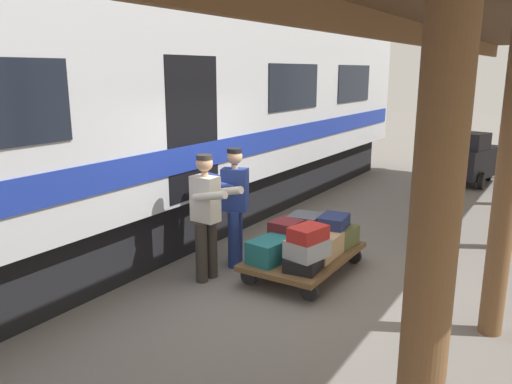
# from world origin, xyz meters

# --- Properties ---
(ground_plane) EXTENTS (60.00, 60.00, 0.00)m
(ground_plane) POSITION_xyz_m (0.00, 0.00, 0.00)
(ground_plane) COLOR slate
(train_car) EXTENTS (3.02, 17.04, 4.00)m
(train_car) POSITION_xyz_m (3.35, -0.00, 2.06)
(train_car) COLOR #B7BABF
(train_car) RESTS_ON ground_plane
(luggage_cart) EXTENTS (1.11, 1.82, 0.30)m
(luggage_cart) POSITION_xyz_m (0.25, -0.37, 0.25)
(luggage_cart) COLOR brown
(luggage_cart) RESTS_ON ground_plane
(suitcase_black_hardshell) EXTENTS (0.46, 0.56, 0.16)m
(suitcase_black_hardshell) POSITION_xyz_m (0.00, 0.13, 0.38)
(suitcase_black_hardshell) COLOR black
(suitcase_black_hardshell) RESTS_ON luggage_cart
(suitcase_teal_softside) EXTENTS (0.47, 0.64, 0.30)m
(suitcase_teal_softside) POSITION_xyz_m (0.50, 0.13, 0.45)
(suitcase_teal_softside) COLOR #1E666B
(suitcase_teal_softside) RESTS_ON luggage_cart
(suitcase_orange_carryall) EXTENTS (0.55, 0.63, 0.21)m
(suitcase_orange_carryall) POSITION_xyz_m (0.50, -0.37, 0.40)
(suitcase_orange_carryall) COLOR #CC6B23
(suitcase_orange_carryall) RESTS_ON luggage_cart
(suitcase_burgundy_valise) EXTENTS (0.44, 0.58, 0.25)m
(suitcase_burgundy_valise) POSITION_xyz_m (0.50, -0.87, 0.42)
(suitcase_burgundy_valise) COLOR maroon
(suitcase_burgundy_valise) RESTS_ON luggage_cart
(suitcase_tan_vintage) EXTENTS (0.41, 0.64, 0.30)m
(suitcase_tan_vintage) POSITION_xyz_m (0.00, -0.37, 0.45)
(suitcase_tan_vintage) COLOR tan
(suitcase_tan_vintage) RESTS_ON luggage_cart
(suitcase_olive_duffel) EXTENTS (0.49, 0.65, 0.29)m
(suitcase_olive_duffel) POSITION_xyz_m (0.00, -0.87, 0.44)
(suitcase_olive_duffel) COLOR brown
(suitcase_olive_duffel) RESTS_ON luggage_cart
(suitcase_slate_roller) EXTENTS (0.48, 0.49, 0.15)m
(suitcase_slate_roller) POSITION_xyz_m (0.49, -0.84, 0.63)
(suitcase_slate_roller) COLOR #4C515B
(suitcase_slate_roller) RESTS_ON suitcase_burgundy_valise
(suitcase_gray_aluminum) EXTENTS (0.49, 0.57, 0.23)m
(suitcase_gray_aluminum) POSITION_xyz_m (-0.03, 0.12, 0.58)
(suitcase_gray_aluminum) COLOR #9EA0A5
(suitcase_gray_aluminum) RESTS_ON suitcase_black_hardshell
(suitcase_navy_fabric) EXTENTS (0.41, 0.52, 0.17)m
(suitcase_navy_fabric) POSITION_xyz_m (0.04, -0.84, 0.67)
(suitcase_navy_fabric) COLOR navy
(suitcase_navy_fabric) RESTS_ON suitcase_olive_duffel
(suitcase_red_plastic) EXTENTS (0.41, 0.52, 0.18)m
(suitcase_red_plastic) POSITION_xyz_m (-0.05, 0.14, 0.78)
(suitcase_red_plastic) COLOR #AD231E
(suitcase_red_plastic) RESTS_ON suitcase_gray_aluminum
(suitcase_maroon_trunk) EXTENTS (0.39, 0.41, 0.21)m
(suitcase_maroon_trunk) POSITION_xyz_m (0.53, -0.35, 0.62)
(suitcase_maroon_trunk) COLOR maroon
(suitcase_maroon_trunk) RESTS_ON suitcase_orange_carryall
(porter_in_overalls) EXTENTS (0.73, 0.57, 1.70)m
(porter_in_overalls) POSITION_xyz_m (1.27, -0.14, 0.93)
(porter_in_overalls) COLOR navy
(porter_in_overalls) RESTS_ON ground_plane
(porter_by_door) EXTENTS (0.69, 0.46, 1.70)m
(porter_by_door) POSITION_xyz_m (1.26, 0.50, 0.93)
(porter_by_door) COLOR #332D28
(porter_by_door) RESTS_ON ground_plane
(baggage_tug) EXTENTS (1.49, 1.92, 1.30)m
(baggage_tug) POSITION_xyz_m (-0.51, -7.74, 0.63)
(baggage_tug) COLOR black
(baggage_tug) RESTS_ON ground_plane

